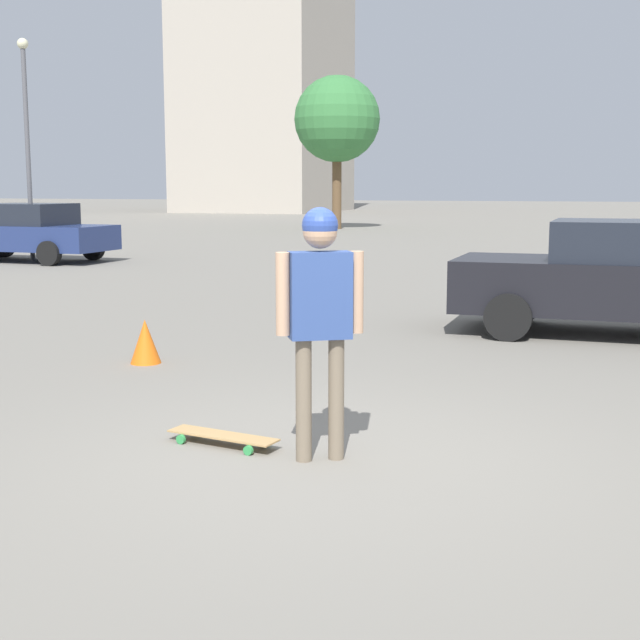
{
  "coord_description": "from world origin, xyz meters",
  "views": [
    {
      "loc": [
        -5.83,
        -1.91,
        1.94
      ],
      "look_at": [
        0.0,
        0.0,
        1.01
      ],
      "focal_mm": 50.0,
      "sensor_mm": 36.0,
      "label": 1
    }
  ],
  "objects_px": {
    "skateboard": "(223,436)",
    "car_parked_far": "(25,232)",
    "person": "(320,299)",
    "traffic_cone": "(145,341)",
    "car_parked_near": "(620,278)"
  },
  "relations": [
    {
      "from": "skateboard",
      "to": "car_parked_far",
      "type": "distance_m",
      "value": 17.91
    },
    {
      "from": "person",
      "to": "skateboard",
      "type": "xyz_separation_m",
      "value": [
        0.11,
        0.8,
        -1.09
      ]
    },
    {
      "from": "skateboard",
      "to": "car_parked_far",
      "type": "xyz_separation_m",
      "value": [
        13.56,
        11.68,
        0.69
      ]
    },
    {
      "from": "traffic_cone",
      "to": "skateboard",
      "type": "bearing_deg",
      "value": -141.09
    },
    {
      "from": "car_parked_near",
      "to": "traffic_cone",
      "type": "bearing_deg",
      "value": 36.36
    },
    {
      "from": "person",
      "to": "car_parked_far",
      "type": "bearing_deg",
      "value": 102.85
    },
    {
      "from": "skateboard",
      "to": "car_parked_near",
      "type": "height_order",
      "value": "car_parked_near"
    },
    {
      "from": "traffic_cone",
      "to": "car_parked_far",
      "type": "bearing_deg",
      "value": 41.18
    },
    {
      "from": "skateboard",
      "to": "car_parked_near",
      "type": "relative_size",
      "value": 0.22
    },
    {
      "from": "car_parked_far",
      "to": "traffic_cone",
      "type": "height_order",
      "value": "car_parked_far"
    },
    {
      "from": "car_parked_near",
      "to": "traffic_cone",
      "type": "distance_m",
      "value": 6.11
    },
    {
      "from": "car_parked_near",
      "to": "car_parked_far",
      "type": "bearing_deg",
      "value": -26.34
    },
    {
      "from": "person",
      "to": "car_parked_far",
      "type": "distance_m",
      "value": 18.52
    },
    {
      "from": "person",
      "to": "car_parked_far",
      "type": "xyz_separation_m",
      "value": [
        13.67,
        12.49,
        -0.4
      ]
    },
    {
      "from": "person",
      "to": "traffic_cone",
      "type": "distance_m",
      "value": 4.09
    }
  ]
}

